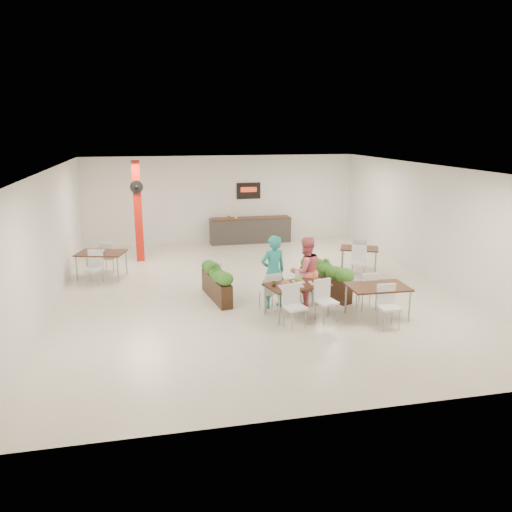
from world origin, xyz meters
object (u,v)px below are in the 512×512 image
Objects in this scene: red_column at (138,210)px; main_table at (297,289)px; diner_woman at (306,271)px; planter_left at (216,280)px; service_counter at (250,229)px; side_table_a at (101,256)px; diner_man at (273,272)px; planter_right at (325,277)px; side_table_b at (359,252)px; side_table_c at (378,291)px.

main_table is at bearing -58.45° from red_column.
diner_woman is 0.93× the size of planter_left.
side_table_a is at bearing -144.54° from service_counter.
diner_man is (-0.39, 0.66, 0.24)m from main_table.
red_column is 1.82× the size of diner_man.
service_counter is at bearing 95.83° from planter_right.
diner_woman is 1.00× the size of side_table_a.
planter_left is at bearing -36.25° from diner_woman.
main_table is 1.03× the size of planter_left.
planter_left is 1.08× the size of side_table_a.
side_table_b is at bearing -157.49° from diner_man.
diner_man is 0.97× the size of planter_left.
service_counter is 5.18m from side_table_b.
service_counter is 1.79× the size of side_table_a.
planter_left is 1.02× the size of planter_right.
service_counter is 1.79× the size of diner_woman.
diner_woman reaches higher than side_table_b.
service_counter reaches higher than planter_right.
red_column is 4.80m from planter_left.
service_counter is 6.47m from planter_left.
diner_man reaches higher than diner_woman.
red_column is 6.04m from diner_man.
diner_man is 1.08× the size of side_table_c.
red_column reaches higher than service_counter.
side_table_b is (6.35, -2.75, -1.02)m from red_column.
planter_right is (2.75, -0.29, -0.01)m from planter_left.
main_table is at bearing 165.03° from side_table_c.
diner_man is (3.14, -5.10, -0.77)m from red_column.
planter_right is 1.07× the size of side_table_b.
service_counter is at bearing 141.53° from side_table_b.
planter_right is at bearing -44.32° from red_column.
service_counter is at bearing 25.00° from red_column.
diner_man reaches higher than side_table_a.
red_column is 6.99m from side_table_b.
red_column is at bearing 74.72° from side_table_a.
side_table_c is (1.33, -1.16, -0.20)m from diner_woman.
service_counter is 1.71× the size of diner_man.
red_column is 1.94× the size of side_table_b.
main_table is 1.13× the size of side_table_b.
diner_woman reaches higher than side_table_a.
service_counter is 1.66× the size of planter_left.
side_table_b is (3.21, 2.35, -0.26)m from diner_man.
diner_woman is 2.24m from planter_left.
planter_left is at bearing 137.36° from main_table.
planter_right is 1.06× the size of side_table_a.
red_column is 1.81× the size of planter_right.
main_table is 0.80m from diner_man.
planter_right reaches higher than planter_left.
service_counter is 6.20m from side_table_a.
diner_woman reaches higher than main_table.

